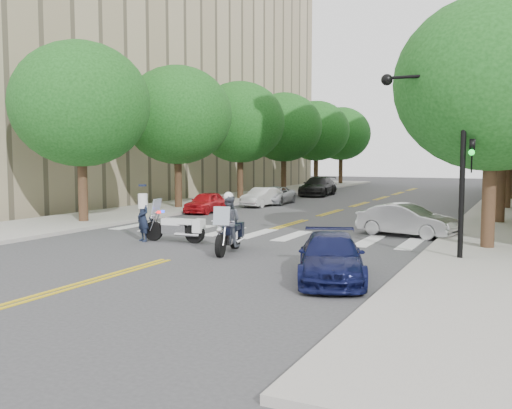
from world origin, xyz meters
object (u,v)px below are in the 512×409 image
Objects in this scene: sedan_blue at (331,257)px; motorcycle_parked at (179,227)px; officer_standing at (143,218)px; convertible at (406,220)px; motorcycle_police at (229,225)px.

motorcycle_parked is at bearing 132.75° from sedan_blue.
convertible is at bearing 60.22° from officer_standing.
sedan_blue is at bearing 137.24° from motorcycle_police.
convertible is at bearing -137.61° from motorcycle_police.
motorcycle_police reaches higher than convertible.
officer_standing is 9.06m from sedan_blue.
motorcycle_police is 4.10m from officer_standing.
sedan_blue is at bearing -122.77° from motorcycle_parked.
officer_standing is (-1.34, -0.39, 0.30)m from motorcycle_parked.
officer_standing is at bearing -22.17° from motorcycle_police.
convertible is (7.26, 5.31, 0.09)m from motorcycle_parked.
convertible is (4.56, 6.41, -0.25)m from motorcycle_police.
motorcycle_parked is at bearing -34.34° from motorcycle_police.
motorcycle_parked is at bearing 42.92° from officer_standing.
motorcycle_police is 1.43× the size of officer_standing.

